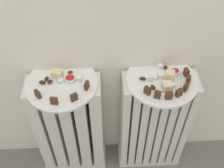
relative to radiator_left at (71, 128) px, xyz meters
name	(u,v)px	position (x,y,z in m)	size (l,w,h in m)	color
radiator_left	(71,128)	(0.00, 0.00, 0.00)	(0.35, 0.14, 0.66)	silver
radiator_right	(153,125)	(0.43, 0.00, 0.00)	(0.35, 0.14, 0.66)	silver
plate_left	(62,84)	(0.00, 0.00, 0.34)	(0.31, 0.31, 0.01)	white
plate_right	(162,80)	(0.43, 0.00, 0.34)	(0.31, 0.31, 0.01)	white
dark_cake_slice_left_0	(38,94)	(-0.09, -0.07, 0.36)	(0.03, 0.01, 0.03)	#472B19
dark_cake_slice_left_1	(54,101)	(-0.02, -0.11, 0.36)	(0.03, 0.01, 0.03)	#472B19
dark_cake_slice_left_2	(74,97)	(0.06, -0.10, 0.36)	(0.03, 0.01, 0.03)	#472B19
dark_cake_slice_left_3	(87,85)	(0.11, -0.04, 0.36)	(0.03, 0.01, 0.03)	#472B19
marble_cake_slice_left_0	(58,74)	(-0.02, 0.03, 0.37)	(0.04, 0.03, 0.04)	beige
turkish_delight_left_0	(61,81)	(0.00, 0.00, 0.36)	(0.02, 0.02, 0.02)	white
turkish_delight_left_1	(79,78)	(0.08, 0.01, 0.36)	(0.02, 0.02, 0.02)	white
medjool_date_left_0	(42,82)	(-0.08, 0.00, 0.35)	(0.03, 0.02, 0.02)	#3D1E0F
medjool_date_left_1	(70,72)	(0.04, 0.05, 0.35)	(0.02, 0.02, 0.01)	#3D1E0F
medjool_date_left_2	(47,79)	(-0.06, 0.02, 0.35)	(0.02, 0.01, 0.01)	#3D1E0F
medjool_date_left_3	(50,82)	(-0.05, 0.00, 0.35)	(0.02, 0.02, 0.02)	#3D1E0F
jam_bowl_left	(70,79)	(0.04, 0.01, 0.36)	(0.05, 0.05, 0.02)	white
dark_cake_slice_right_0	(147,91)	(0.35, -0.08, 0.36)	(0.03, 0.02, 0.04)	#472B19
dark_cake_slice_right_1	(158,95)	(0.39, -0.10, 0.36)	(0.03, 0.02, 0.04)	#472B19
dark_cake_slice_right_2	(169,96)	(0.44, -0.11, 0.36)	(0.03, 0.02, 0.04)	#472B19
dark_cake_slice_right_3	(179,93)	(0.48, -0.10, 0.36)	(0.03, 0.02, 0.04)	#472B19
dark_cake_slice_right_4	(186,87)	(0.51, -0.07, 0.36)	(0.03, 0.02, 0.04)	#472B19
dark_cake_slice_right_5	(188,80)	(0.53, -0.03, 0.36)	(0.03, 0.02, 0.04)	#472B19
dark_cake_slice_right_6	(186,72)	(0.54, 0.02, 0.36)	(0.03, 0.02, 0.04)	#472B19
marble_cake_slice_right_0	(167,86)	(0.44, -0.06, 0.37)	(0.04, 0.04, 0.04)	beige
marble_cake_slice_right_1	(170,76)	(0.46, -0.01, 0.37)	(0.04, 0.03, 0.05)	beige
turkish_delight_right_0	(155,78)	(0.40, 0.00, 0.36)	(0.02, 0.02, 0.02)	white
turkish_delight_right_1	(160,67)	(0.43, 0.07, 0.36)	(0.02, 0.02, 0.02)	white
turkish_delight_right_2	(160,76)	(0.42, 0.01, 0.36)	(0.02, 0.02, 0.02)	white
turkish_delight_right_3	(174,85)	(0.47, -0.05, 0.36)	(0.02, 0.02, 0.02)	white
medjool_date_right_0	(143,79)	(0.35, 0.00, 0.35)	(0.03, 0.02, 0.02)	#3D1E0F
medjool_date_right_1	(166,68)	(0.46, 0.06, 0.35)	(0.03, 0.02, 0.02)	#3D1E0F
medjool_date_right_2	(153,87)	(0.38, -0.05, 0.35)	(0.03, 0.02, 0.01)	#3D1E0F
jam_bowl_right	(175,72)	(0.49, 0.03, 0.36)	(0.04, 0.04, 0.02)	white
fork	(152,86)	(0.38, -0.04, 0.35)	(0.03, 0.10, 0.00)	#B7B7BC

